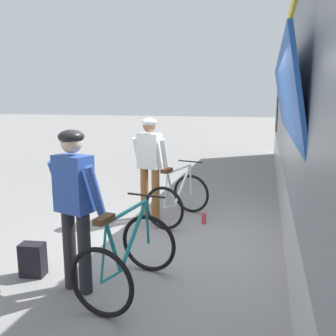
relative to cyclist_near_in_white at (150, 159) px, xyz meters
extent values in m
plane|color=gray|center=(0.80, -0.96, -1.05)|extent=(80.00, 80.00, 0.00)
cube|color=#2356B2|center=(2.19, -0.30, 0.75)|extent=(0.36, 5.09, 1.68)
cube|color=yellow|center=(2.19, 0.40, 2.37)|extent=(0.04, 15.86, 0.20)
cube|color=black|center=(2.18, 3.16, 1.20)|extent=(0.04, 1.10, 0.80)
cube|color=black|center=(2.20, 6.07, 1.20)|extent=(0.03, 1.10, 2.29)
cylinder|color=#935B2D|center=(-0.11, 0.02, -0.60)|extent=(0.14, 0.14, 0.90)
cylinder|color=#935B2D|center=(0.11, -0.02, -0.60)|extent=(0.14, 0.14, 0.90)
cube|color=white|center=(0.00, 0.00, 0.15)|extent=(0.42, 0.30, 0.60)
cylinder|color=white|center=(-0.25, 0.08, 0.10)|extent=(0.13, 0.27, 0.56)
cylinder|color=white|center=(0.26, -0.01, 0.10)|extent=(0.13, 0.27, 0.56)
sphere|color=#9E7051|center=(0.00, 0.00, 0.58)|extent=(0.22, 0.22, 0.22)
ellipsoid|color=white|center=(0.00, 0.00, 0.64)|extent=(0.30, 0.31, 0.14)
cylinder|color=#232328|center=(-0.11, -2.47, -0.60)|extent=(0.14, 0.14, 0.90)
cylinder|color=#232328|center=(0.11, -2.52, -0.60)|extent=(0.14, 0.14, 0.90)
cube|color=#2D4C9E|center=(0.00, -2.50, 0.15)|extent=(0.43, 0.33, 0.60)
cylinder|color=#2D4C9E|center=(-0.24, -2.39, 0.10)|extent=(0.15, 0.27, 0.56)
cylinder|color=#2D4C9E|center=(0.26, -2.53, 0.10)|extent=(0.15, 0.27, 0.56)
sphere|color=beige|center=(0.00, -2.50, 0.58)|extent=(0.22, 0.22, 0.22)
ellipsoid|color=black|center=(0.00, -2.50, 0.64)|extent=(0.32, 0.33, 0.14)
torus|color=black|center=(0.62, 0.53, -0.70)|extent=(0.70, 0.21, 0.71)
torus|color=black|center=(0.39, -0.47, -0.70)|extent=(0.70, 0.21, 0.71)
cylinder|color=white|center=(0.54, 0.18, -0.45)|extent=(0.19, 0.64, 0.63)
cylinder|color=white|center=(0.51, 0.07, -0.15)|extent=(0.23, 0.84, 0.04)
cylinder|color=white|center=(0.44, -0.23, -0.45)|extent=(0.10, 0.28, 0.62)
cylinder|color=white|center=(0.43, -0.29, -0.73)|extent=(0.11, 0.36, 0.08)
cylinder|color=white|center=(0.40, -0.41, -0.42)|extent=(0.06, 0.15, 0.56)
cylinder|color=white|center=(0.61, 0.50, -0.42)|extent=(0.05, 0.09, 0.55)
cylinder|color=black|center=(0.61, 0.48, -0.09)|extent=(0.47, 0.13, 0.02)
cube|color=#4C2D19|center=(0.41, -0.38, -0.10)|extent=(0.15, 0.26, 0.06)
torus|color=black|center=(0.60, -1.87, -0.70)|extent=(0.71, 0.14, 0.71)
torus|color=black|center=(0.47, -2.88, -0.70)|extent=(0.71, 0.14, 0.71)
cylinder|color=#197A7F|center=(0.56, -2.23, -0.45)|extent=(0.13, 0.64, 0.63)
cylinder|color=#197A7F|center=(0.54, -2.34, -0.15)|extent=(0.15, 0.85, 0.04)
cylinder|color=#197A7F|center=(0.50, -2.65, -0.45)|extent=(0.08, 0.28, 0.62)
cylinder|color=#197A7F|center=(0.49, -2.71, -0.73)|extent=(0.07, 0.36, 0.08)
cylinder|color=#197A7F|center=(0.48, -2.82, -0.42)|extent=(0.04, 0.15, 0.56)
cylinder|color=#197A7F|center=(0.60, -1.90, -0.42)|extent=(0.04, 0.09, 0.55)
cylinder|color=black|center=(0.59, -1.92, -0.09)|extent=(0.48, 0.09, 0.02)
cube|color=#4C2D19|center=(0.48, -2.79, -0.10)|extent=(0.13, 0.25, 0.06)
cube|color=black|center=(-0.68, -2.35, -0.85)|extent=(0.30, 0.22, 0.40)
cylinder|color=red|center=(0.96, -0.03, -0.96)|extent=(0.07, 0.07, 0.18)
camera|label=1|loc=(1.91, -5.68, 1.00)|focal=37.84mm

